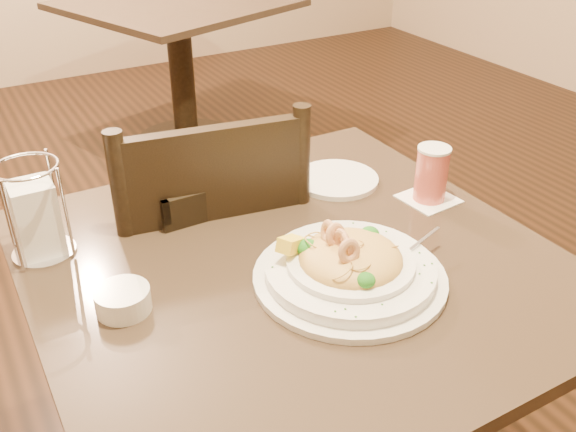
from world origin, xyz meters
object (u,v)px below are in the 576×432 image
main_table (293,353)px  dining_chair_near (208,271)px  background_table (180,49)px  butter_ramekin (123,300)px  drink_glass (431,174)px  napkin_caddy (37,217)px  pasta_bowl (349,266)px  bread_basket (201,188)px  side_plate (337,179)px

main_table → dining_chair_near: bearing=95.8°
background_table → butter_ramekin: butter_ramekin is taller
background_table → drink_glass: size_ratio=9.62×
napkin_caddy → butter_ramekin: 0.25m
background_table → butter_ramekin: size_ratio=12.87×
main_table → drink_glass: size_ratio=7.58×
pasta_bowl → drink_glass: drink_glass is taller
pasta_bowl → butter_ramekin: size_ratio=4.13×
butter_ramekin → bread_basket: bearing=48.0°
drink_glass → side_plate: drink_glass is taller
background_table → dining_chair_near: bearing=-109.5°
drink_glass → napkin_caddy: (-0.74, 0.19, 0.02)m
bread_basket → side_plate: bearing=-15.9°
pasta_bowl → napkin_caddy: size_ratio=2.03×
dining_chair_near → drink_glass: 0.56m
background_table → side_plate: bearing=-100.7°
main_table → background_table: same height
main_table → pasta_bowl: bearing=-64.0°
bread_basket → napkin_caddy: size_ratio=1.34×
main_table → drink_glass: (0.36, 0.05, 0.29)m
napkin_caddy → main_table: bearing=-32.3°
main_table → napkin_caddy: (-0.38, 0.24, 0.30)m
background_table → napkin_caddy: bearing=-117.6°
main_table → pasta_bowl: size_ratio=2.45×
main_table → dining_chair_near: 0.34m
bread_basket → butter_ramekin: (-0.26, -0.28, -0.00)m
butter_ramekin → drink_glass: bearing=3.4°
drink_glass → bread_basket: size_ratio=0.49×
bread_basket → pasta_bowl: bearing=-75.6°
drink_glass → butter_ramekin: bearing=-176.6°
background_table → bread_basket: (-0.65, -1.82, 0.25)m
drink_glass → side_plate: bearing=127.0°
side_plate → butter_ramekin: size_ratio=2.07×
butter_ramekin → pasta_bowl: bearing=-17.6°
main_table → bread_basket: bread_basket is taller
main_table → background_table: (0.59, 2.11, 0.00)m
drink_glass → napkin_caddy: 0.77m
side_plate → background_table: bearing=79.3°
drink_glass → napkin_caddy: napkin_caddy is taller
butter_ramekin → napkin_caddy: bearing=108.1°
background_table → pasta_bowl: 2.30m
pasta_bowl → napkin_caddy: (-0.43, 0.35, 0.05)m
pasta_bowl → side_plate: (0.18, 0.32, -0.02)m
pasta_bowl → bread_basket: (-0.10, 0.40, -0.01)m
dining_chair_near → pasta_bowl: bearing=110.0°
main_table → background_table: bearing=74.3°
napkin_caddy → drink_glass: bearing=-14.6°
main_table → drink_glass: drink_glass is taller
main_table → napkin_caddy: size_ratio=4.99×
dining_chair_near → pasta_bowl: 0.51m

